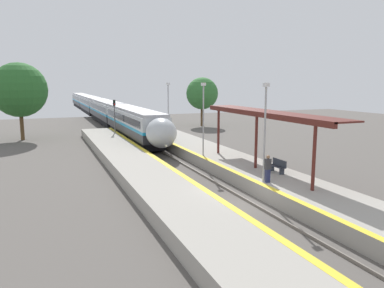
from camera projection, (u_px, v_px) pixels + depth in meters
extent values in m
plane|color=#56514C|center=(239.00, 205.00, 21.16)|extent=(120.00, 120.00, 0.00)
cube|color=slate|center=(228.00, 205.00, 20.88)|extent=(0.08, 90.00, 0.15)
cube|color=slate|center=(250.00, 202.00, 21.41)|extent=(0.08, 90.00, 0.15)
cube|color=black|center=(134.00, 135.00, 44.78)|extent=(2.53, 18.32, 0.82)
cube|color=#28282D|center=(134.00, 128.00, 44.64)|extent=(2.87, 19.92, 0.88)
cube|color=#198CBF|center=(133.00, 123.00, 44.55)|extent=(2.89, 19.92, 0.30)
cube|color=#B2B7BC|center=(133.00, 116.00, 44.42)|extent=(2.87, 19.92, 1.33)
cube|color=black|center=(133.00, 117.00, 44.43)|extent=(2.90, 18.32, 0.73)
cube|color=#9E9EA3|center=(133.00, 110.00, 44.28)|extent=(2.59, 19.92, 0.30)
cylinder|color=black|center=(143.00, 146.00, 37.88)|extent=(0.12, 0.96, 0.96)
cylinder|color=black|center=(157.00, 145.00, 38.41)|extent=(0.12, 0.96, 0.96)
cylinder|color=black|center=(138.00, 143.00, 39.90)|extent=(0.12, 0.96, 0.96)
cylinder|color=black|center=(151.00, 142.00, 40.43)|extent=(0.12, 0.96, 0.96)
cylinder|color=black|center=(120.00, 132.00, 49.19)|extent=(0.12, 0.96, 0.96)
cylinder|color=black|center=(130.00, 131.00, 49.72)|extent=(0.12, 0.96, 0.96)
cylinder|color=black|center=(116.00, 130.00, 51.20)|extent=(0.12, 0.96, 0.96)
cylinder|color=black|center=(127.00, 129.00, 51.73)|extent=(0.12, 0.96, 0.96)
ellipsoid|color=#B2B7BC|center=(161.00, 133.00, 34.29)|extent=(2.76, 3.62, 2.76)
ellipsoid|color=black|center=(163.00, 129.00, 33.80)|extent=(2.01, 2.11, 1.40)
sphere|color=#F9F4CC|center=(166.00, 146.00, 33.21)|extent=(0.24, 0.24, 0.24)
cube|color=black|center=(106.00, 119.00, 63.75)|extent=(2.53, 18.32, 0.82)
cube|color=#28282D|center=(106.00, 114.00, 63.61)|extent=(2.87, 19.92, 0.88)
cube|color=#198CBF|center=(106.00, 111.00, 63.52)|extent=(2.89, 19.92, 0.30)
cube|color=#B2B7BC|center=(105.00, 106.00, 63.38)|extent=(2.87, 19.92, 1.33)
cube|color=black|center=(105.00, 107.00, 63.39)|extent=(2.90, 18.32, 0.73)
cube|color=#9E9EA3|center=(105.00, 101.00, 63.25)|extent=(2.59, 19.92, 0.30)
cylinder|color=black|center=(109.00, 125.00, 56.85)|extent=(0.12, 0.96, 0.96)
cylinder|color=black|center=(118.00, 125.00, 57.38)|extent=(0.12, 0.96, 0.96)
cylinder|color=black|center=(106.00, 123.00, 58.86)|extent=(0.12, 0.96, 0.96)
cylinder|color=black|center=(116.00, 123.00, 59.39)|extent=(0.12, 0.96, 0.96)
cylinder|color=black|center=(97.00, 118.00, 68.16)|extent=(0.12, 0.96, 0.96)
cylinder|color=black|center=(105.00, 118.00, 68.69)|extent=(0.12, 0.96, 0.96)
cylinder|color=black|center=(96.00, 117.00, 70.17)|extent=(0.12, 0.96, 0.96)
cylinder|color=black|center=(104.00, 117.00, 70.70)|extent=(0.12, 0.96, 0.96)
cube|color=black|center=(91.00, 111.00, 82.72)|extent=(2.53, 18.32, 0.82)
cube|color=#28282D|center=(91.00, 107.00, 82.58)|extent=(2.87, 19.92, 0.88)
cube|color=#198CBF|center=(90.00, 104.00, 82.48)|extent=(2.89, 19.92, 0.30)
cube|color=#B2B7BC|center=(90.00, 101.00, 82.35)|extent=(2.87, 19.92, 1.33)
cube|color=black|center=(90.00, 101.00, 82.36)|extent=(2.90, 18.32, 0.73)
cube|color=#9E9EA3|center=(90.00, 97.00, 82.22)|extent=(2.59, 19.92, 0.30)
cylinder|color=black|center=(92.00, 114.00, 75.82)|extent=(0.12, 0.96, 0.96)
cylinder|color=black|center=(99.00, 114.00, 76.35)|extent=(0.12, 0.96, 0.96)
cylinder|color=black|center=(90.00, 113.00, 77.83)|extent=(0.12, 0.96, 0.96)
cylinder|color=black|center=(97.00, 113.00, 78.36)|extent=(0.12, 0.96, 0.96)
cylinder|color=black|center=(85.00, 110.00, 87.12)|extent=(0.12, 0.96, 0.96)
cylinder|color=black|center=(91.00, 110.00, 87.65)|extent=(0.12, 0.96, 0.96)
cylinder|color=black|center=(84.00, 110.00, 89.14)|extent=(0.12, 0.96, 0.96)
cylinder|color=black|center=(90.00, 109.00, 89.67)|extent=(0.12, 0.96, 0.96)
cube|color=black|center=(81.00, 106.00, 101.69)|extent=(2.53, 18.32, 0.82)
cube|color=#28282D|center=(81.00, 103.00, 101.55)|extent=(2.87, 19.92, 0.88)
cube|color=#198CBF|center=(81.00, 100.00, 101.45)|extent=(2.89, 19.92, 0.30)
cube|color=#B2B7BC|center=(81.00, 97.00, 101.32)|extent=(2.87, 19.92, 1.33)
cube|color=black|center=(81.00, 98.00, 101.33)|extent=(2.90, 18.32, 0.73)
cube|color=#9E9EA3|center=(81.00, 94.00, 101.19)|extent=(2.59, 19.92, 0.30)
cylinder|color=black|center=(81.00, 108.00, 94.79)|extent=(0.12, 0.96, 0.96)
cylinder|color=black|center=(87.00, 108.00, 95.32)|extent=(0.12, 0.96, 0.96)
cylinder|color=black|center=(80.00, 107.00, 96.80)|extent=(0.12, 0.96, 0.96)
cylinder|color=black|center=(86.00, 107.00, 97.33)|extent=(0.12, 0.96, 0.96)
cylinder|color=black|center=(77.00, 105.00, 106.09)|extent=(0.12, 0.96, 0.96)
cylinder|color=black|center=(82.00, 105.00, 106.62)|extent=(0.12, 0.96, 0.96)
cylinder|color=black|center=(76.00, 105.00, 108.11)|extent=(0.12, 0.96, 0.96)
cylinder|color=black|center=(81.00, 105.00, 108.64)|extent=(0.12, 0.96, 0.96)
cube|color=#9E998E|center=(294.00, 190.00, 22.45)|extent=(4.21, 64.00, 0.90)
cube|color=yellow|center=(267.00, 186.00, 21.68)|extent=(0.40, 64.00, 0.01)
cube|color=#9E998E|center=(181.00, 205.00, 19.79)|extent=(3.86, 64.00, 0.90)
cube|color=yellow|center=(210.00, 193.00, 20.35)|extent=(0.40, 64.00, 0.01)
cube|color=#2D333D|center=(282.00, 171.00, 24.45)|extent=(0.36, 0.06, 0.42)
cube|color=#2D333D|center=(272.00, 168.00, 25.50)|extent=(0.36, 0.06, 0.42)
cube|color=#2D333D|center=(277.00, 166.00, 24.94)|extent=(0.44, 1.53, 0.03)
cube|color=#2D333D|center=(280.00, 163.00, 24.98)|extent=(0.04, 1.53, 0.44)
cube|color=navy|center=(268.00, 176.00, 22.50)|extent=(0.28, 0.20, 0.82)
cube|color=#333338|center=(268.00, 164.00, 22.38)|extent=(0.36, 0.22, 0.65)
sphere|color=#936B4C|center=(268.00, 157.00, 22.31)|extent=(0.22, 0.22, 0.22)
cylinder|color=#59595E|center=(115.00, 123.00, 44.97)|extent=(0.14, 0.14, 4.12)
cube|color=black|center=(114.00, 103.00, 44.58)|extent=(0.28, 0.20, 0.70)
sphere|color=black|center=(114.00, 101.00, 44.45)|extent=(0.14, 0.14, 0.14)
sphere|color=red|center=(114.00, 104.00, 44.51)|extent=(0.14, 0.14, 0.14)
cylinder|color=#9E9EA3|center=(265.00, 135.00, 22.23)|extent=(0.12, 0.12, 5.70)
cube|color=silver|center=(266.00, 85.00, 21.74)|extent=(0.36, 0.20, 0.24)
cylinder|color=#9E9EA3|center=(203.00, 121.00, 30.57)|extent=(0.12, 0.12, 5.70)
cube|color=silver|center=(204.00, 84.00, 30.08)|extent=(0.36, 0.20, 0.24)
cylinder|color=#9E9EA3|center=(168.00, 113.00, 38.91)|extent=(0.12, 0.12, 5.70)
cube|color=silver|center=(168.00, 84.00, 38.43)|extent=(0.36, 0.20, 0.24)
cylinder|color=#511E19|center=(314.00, 158.00, 20.60)|extent=(0.20, 0.20, 3.71)
cylinder|color=#511E19|center=(256.00, 142.00, 26.11)|extent=(0.20, 0.20, 3.71)
cylinder|color=#511E19|center=(218.00, 132.00, 31.62)|extent=(0.20, 0.20, 3.71)
cube|color=#511E19|center=(257.00, 114.00, 25.79)|extent=(0.24, 15.04, 0.36)
cube|color=#511E19|center=(268.00, 112.00, 26.10)|extent=(2.00, 15.04, 0.10)
cylinder|color=brown|center=(22.00, 126.00, 44.89)|extent=(0.44, 0.44, 3.42)
sphere|color=#286028|center=(19.00, 90.00, 44.19)|extent=(6.44, 6.44, 6.44)
cylinder|color=brown|center=(202.00, 116.00, 59.64)|extent=(0.44, 0.44, 3.14)
sphere|color=#337033|center=(202.00, 93.00, 59.06)|extent=(5.04, 5.04, 5.04)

